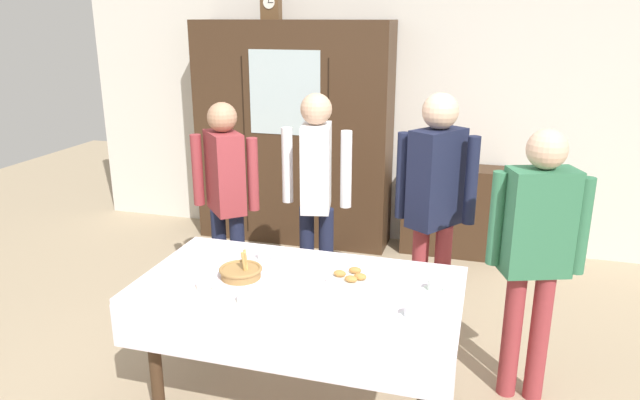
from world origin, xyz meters
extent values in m
plane|color=tan|center=(0.00, 0.00, 0.00)|extent=(12.00, 12.00, 0.00)
cube|color=silver|center=(0.00, 2.65, 1.35)|extent=(6.40, 0.10, 2.70)
cylinder|color=#3D2819|center=(-0.73, -0.53, 0.37)|extent=(0.07, 0.07, 0.75)
cylinder|color=#3D2819|center=(-0.73, 0.13, 0.37)|extent=(0.07, 0.07, 0.75)
cylinder|color=#3D2819|center=(0.73, 0.13, 0.37)|extent=(0.07, 0.07, 0.75)
cube|color=silver|center=(0.00, -0.20, 0.76)|extent=(1.75, 0.93, 0.03)
cube|color=silver|center=(0.00, -0.67, 0.63)|extent=(1.75, 0.01, 0.24)
cube|color=#3D2819|center=(-0.90, 2.35, 1.07)|extent=(1.89, 0.45, 2.13)
cube|color=silver|center=(-0.90, 2.13, 1.49)|extent=(0.68, 0.01, 0.77)
cube|color=black|center=(-1.32, 2.13, 0.96)|extent=(0.01, 0.01, 1.71)
cube|color=black|center=(-0.48, 2.13, 0.96)|extent=(0.01, 0.01, 1.71)
cube|color=brown|center=(-1.10, 2.35, 2.25)|extent=(0.18, 0.10, 0.24)
cylinder|color=white|center=(-1.10, 2.30, 2.28)|extent=(0.11, 0.01, 0.11)
cube|color=black|center=(-1.10, 2.30, 2.30)|extent=(0.00, 0.00, 0.04)
cube|color=black|center=(-1.08, 2.30, 2.28)|extent=(0.05, 0.00, 0.00)
cube|color=#3D2819|center=(0.65, 2.41, 0.42)|extent=(0.92, 0.35, 0.84)
cube|color=#B29333|center=(0.65, 2.41, 0.86)|extent=(0.19, 0.22, 0.03)
cube|color=#99332D|center=(0.65, 2.41, 0.89)|extent=(0.18, 0.23, 0.02)
cylinder|color=white|center=(0.64, -0.42, 0.78)|extent=(0.13, 0.13, 0.01)
cylinder|color=white|center=(0.64, -0.42, 0.81)|extent=(0.08, 0.08, 0.05)
torus|color=white|center=(0.68, -0.42, 0.82)|extent=(0.04, 0.01, 0.04)
cylinder|color=silver|center=(0.72, -0.11, 0.78)|extent=(0.13, 0.13, 0.01)
cylinder|color=silver|center=(0.72, -0.11, 0.81)|extent=(0.08, 0.08, 0.05)
torus|color=silver|center=(0.76, -0.11, 0.82)|extent=(0.04, 0.01, 0.04)
cylinder|color=#47230F|center=(0.72, -0.11, 0.83)|extent=(0.06, 0.06, 0.01)
cylinder|color=white|center=(-0.30, 0.03, 0.78)|extent=(0.13, 0.13, 0.01)
cylinder|color=white|center=(-0.30, 0.03, 0.81)|extent=(0.08, 0.08, 0.05)
torus|color=white|center=(-0.26, 0.03, 0.82)|extent=(0.04, 0.01, 0.04)
cylinder|color=white|center=(-0.46, -0.43, 0.78)|extent=(0.13, 0.13, 0.01)
cylinder|color=white|center=(-0.46, -0.43, 0.81)|extent=(0.08, 0.08, 0.05)
torus|color=white|center=(-0.42, -0.43, 0.82)|extent=(0.04, 0.01, 0.04)
cylinder|color=#47230F|center=(-0.46, -0.43, 0.83)|extent=(0.06, 0.06, 0.01)
cylinder|color=white|center=(-0.18, -0.52, 0.78)|extent=(0.13, 0.13, 0.01)
cylinder|color=white|center=(-0.18, -0.52, 0.81)|extent=(0.08, 0.08, 0.05)
torus|color=white|center=(-0.15, -0.52, 0.82)|extent=(0.04, 0.01, 0.04)
cylinder|color=#47230F|center=(-0.18, -0.52, 0.83)|extent=(0.06, 0.06, 0.01)
cylinder|color=#9E7542|center=(-0.33, -0.23, 0.80)|extent=(0.22, 0.22, 0.05)
torus|color=#9E7542|center=(-0.33, -0.23, 0.83)|extent=(0.24, 0.24, 0.02)
cylinder|color=tan|center=(-0.31, -0.25, 0.88)|extent=(0.03, 0.03, 0.12)
cylinder|color=tan|center=(-0.30, -0.23, 0.88)|extent=(0.03, 0.04, 0.12)
cylinder|color=tan|center=(-0.31, -0.22, 0.88)|extent=(0.04, 0.04, 0.12)
cylinder|color=white|center=(0.26, -0.09, 0.78)|extent=(0.28, 0.28, 0.01)
ellipsoid|color=#BC7F3D|center=(0.32, -0.10, 0.81)|extent=(0.07, 0.05, 0.04)
ellipsoid|color=#BC7F3D|center=(0.27, -0.03, 0.81)|extent=(0.07, 0.05, 0.04)
ellipsoid|color=#BC7F3D|center=(0.20, -0.09, 0.81)|extent=(0.07, 0.05, 0.04)
ellipsoid|color=#BC7F3D|center=(0.28, -0.14, 0.81)|extent=(0.07, 0.05, 0.04)
cube|color=silver|center=(0.15, -0.46, 0.78)|extent=(0.10, 0.01, 0.00)
ellipsoid|color=silver|center=(0.20, -0.46, 0.78)|extent=(0.03, 0.02, 0.01)
cube|color=silver|center=(-0.52, 0.04, 0.78)|extent=(0.10, 0.01, 0.00)
ellipsoid|color=silver|center=(-0.47, 0.04, 0.78)|extent=(0.03, 0.02, 0.01)
cylinder|color=#933338|center=(0.55, 0.74, 0.42)|extent=(0.11, 0.11, 0.85)
cylinder|color=#933338|center=(0.70, 0.74, 0.42)|extent=(0.11, 0.11, 0.85)
cube|color=#191E38|center=(0.62, 0.74, 1.17)|extent=(0.37, 0.41, 0.64)
sphere|color=#DBB293|center=(0.62, 0.74, 1.60)|extent=(0.23, 0.23, 0.23)
cylinder|color=#191E38|center=(0.40, 0.74, 1.17)|extent=(0.08, 0.08, 0.57)
cylinder|color=#191E38|center=(0.84, 0.74, 1.17)|extent=(0.08, 0.08, 0.57)
cylinder|color=#191E38|center=(-0.32, 0.94, 0.41)|extent=(0.11, 0.11, 0.82)
cylinder|color=#191E38|center=(-0.17, 0.94, 0.41)|extent=(0.11, 0.11, 0.82)
cube|color=silver|center=(-0.24, 0.94, 1.13)|extent=(0.27, 0.39, 0.62)
sphere|color=tan|center=(-0.24, 0.94, 1.55)|extent=(0.22, 0.22, 0.22)
cylinder|color=silver|center=(-0.46, 0.94, 1.13)|extent=(0.08, 0.08, 0.55)
cylinder|color=silver|center=(-0.02, 0.94, 1.13)|extent=(0.08, 0.08, 0.55)
cylinder|color=#191E38|center=(-0.97, 0.80, 0.39)|extent=(0.11, 0.11, 0.79)
cylinder|color=#191E38|center=(-0.82, 0.80, 0.39)|extent=(0.11, 0.11, 0.79)
cube|color=#933338|center=(-0.89, 0.80, 1.08)|extent=(0.39, 0.40, 0.59)
sphere|color=tan|center=(-0.89, 0.80, 1.48)|extent=(0.21, 0.21, 0.21)
cylinder|color=#933338|center=(-1.11, 0.80, 1.08)|extent=(0.08, 0.08, 0.53)
cylinder|color=#933338|center=(-0.67, 0.80, 1.08)|extent=(0.08, 0.08, 0.53)
cylinder|color=#933338|center=(1.15, 0.25, 0.40)|extent=(0.11, 0.11, 0.80)
cylinder|color=#933338|center=(1.30, 0.25, 0.40)|extent=(0.11, 0.11, 0.80)
cube|color=#33704C|center=(1.23, 0.25, 1.09)|extent=(0.41, 0.31, 0.60)
sphere|color=#DBB293|center=(1.23, 0.25, 1.50)|extent=(0.22, 0.22, 0.22)
cylinder|color=#33704C|center=(1.01, 0.25, 1.09)|extent=(0.08, 0.08, 0.54)
cylinder|color=#33704C|center=(1.45, 0.25, 1.09)|extent=(0.08, 0.08, 0.54)
camera|label=1|loc=(0.93, -2.98, 2.16)|focal=33.04mm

